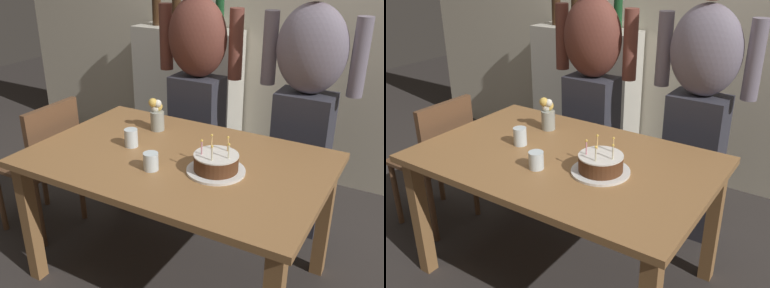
# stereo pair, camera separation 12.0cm
# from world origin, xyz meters

# --- Properties ---
(ground_plane) EXTENTS (10.00, 10.00, 0.00)m
(ground_plane) POSITION_xyz_m (0.00, 0.00, 0.00)
(ground_plane) COLOR #332D2B
(back_wall) EXTENTS (5.20, 0.10, 2.60)m
(back_wall) POSITION_xyz_m (0.00, 1.55, 1.30)
(back_wall) COLOR beige
(back_wall) RESTS_ON ground_plane
(dining_table) EXTENTS (1.50, 0.96, 0.74)m
(dining_table) POSITION_xyz_m (0.00, 0.00, 0.64)
(dining_table) COLOR olive
(dining_table) RESTS_ON ground_plane
(birthday_cake) EXTENTS (0.28, 0.28, 0.17)m
(birthday_cake) POSITION_xyz_m (0.24, -0.05, 0.78)
(birthday_cake) COLOR white
(birthday_cake) RESTS_ON dining_table
(water_glass_near) EXTENTS (0.07, 0.07, 0.09)m
(water_glass_near) POSITION_xyz_m (-0.04, -0.18, 0.78)
(water_glass_near) COLOR silver
(water_glass_near) RESTS_ON dining_table
(water_glass_far) EXTENTS (0.07, 0.07, 0.10)m
(water_glass_far) POSITION_xyz_m (-0.28, -0.01, 0.79)
(water_glass_far) COLOR silver
(water_glass_far) RESTS_ON dining_table
(flower_vase) EXTENTS (0.08, 0.09, 0.19)m
(flower_vase) POSITION_xyz_m (-0.29, 0.25, 0.84)
(flower_vase) COLOR #999E93
(flower_vase) RESTS_ON dining_table
(person_man_bearded) EXTENTS (0.61, 0.27, 1.66)m
(person_man_bearded) POSITION_xyz_m (-0.33, 0.81, 0.87)
(person_man_bearded) COLOR #33333D
(person_man_bearded) RESTS_ON ground_plane
(person_woman_cardigan) EXTENTS (0.61, 0.27, 1.66)m
(person_woman_cardigan) POSITION_xyz_m (0.41, 0.81, 0.87)
(person_woman_cardigan) COLOR #33333D
(person_woman_cardigan) RESTS_ON ground_plane
(dining_chair) EXTENTS (0.42, 0.42, 0.87)m
(dining_chair) POSITION_xyz_m (-0.95, -0.02, 0.52)
(dining_chair) COLOR brown
(dining_chair) RESTS_ON ground_plane
(shelf_cabinet) EXTENTS (0.89, 0.30, 1.43)m
(shelf_cabinet) POSITION_xyz_m (-0.72, 1.33, 0.58)
(shelf_cabinet) COLOR beige
(shelf_cabinet) RESTS_ON ground_plane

